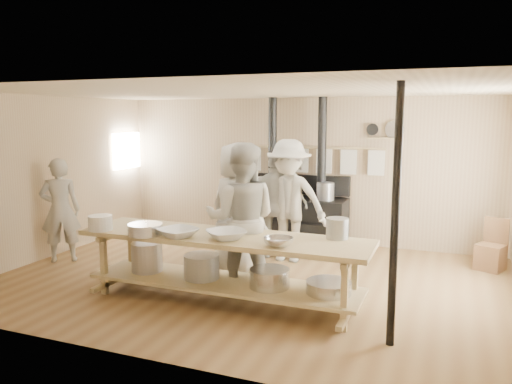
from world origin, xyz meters
TOP-DOWN VIEW (x-y plane):
  - ground at (0.00, 0.00)m, footprint 7.00×7.00m
  - room_shell at (0.00, 0.00)m, footprint 7.00×7.00m
  - left_opening at (-3.45, 2.00)m, footprint 0.00×0.90m
  - stove at (-0.01, 2.12)m, footprint 1.90×0.75m
  - towel_rail at (0.00, 2.40)m, footprint 3.00×0.04m
  - back_wall_shelf at (1.46, 2.43)m, footprint 0.63×0.14m
  - prep_table at (-0.01, -0.90)m, footprint 3.60×0.90m
  - support_post at (2.05, -1.35)m, footprint 0.08×0.08m
  - cook_far_left at (-3.13, -0.22)m, footprint 0.71×0.67m
  - cook_left at (0.08, -0.50)m, footprint 1.11×0.97m
  - cook_center at (-0.30, 0.22)m, footprint 1.05×0.80m
  - cook_right at (-0.06, 1.24)m, footprint 1.07×0.63m
  - cook_by_window at (0.19, 1.11)m, footprint 1.24×0.72m
  - chair at (3.16, 1.75)m, footprint 0.48×0.48m
  - bowl_white_a at (-0.45, -1.20)m, footprint 0.58×0.58m
  - bowl_steel_a at (0.02, -0.57)m, footprint 0.43×0.43m
  - bowl_white_b at (0.13, -1.08)m, footprint 0.63×0.63m
  - bowl_steel_b at (0.80, -1.17)m, footprint 0.42×0.42m
  - roasting_pan at (0.05, -0.57)m, footprint 0.52×0.39m
  - mixing_bowl_large at (-0.88, -1.23)m, footprint 0.48×0.48m
  - bucket_galv at (1.32, -0.57)m, footprint 0.29×0.29m
  - deep_bowl_enamel at (-1.55, -1.23)m, footprint 0.35×0.35m
  - pitcher at (-0.15, -0.57)m, footprint 0.16×0.16m

SIDE VIEW (x-z plane):
  - ground at x=0.00m, z-range 0.00..0.00m
  - chair at x=3.16m, z-range -0.16..0.62m
  - prep_table at x=-0.01m, z-range 0.10..0.95m
  - stove at x=-0.01m, z-range -0.78..1.82m
  - cook_far_left at x=-3.13m, z-range 0.00..1.64m
  - cook_right at x=-0.06m, z-range 0.00..1.71m
  - bowl_steel_a at x=0.02m, z-range 0.85..0.95m
  - bowl_steel_b at x=0.80m, z-range 0.85..0.95m
  - roasting_pan at x=0.05m, z-range 0.85..0.96m
  - bowl_white_a at x=-0.45m, z-range 0.85..0.96m
  - bowl_white_b at x=0.13m, z-range 0.85..0.96m
  - mixing_bowl_large at x=-0.88m, z-range 0.85..0.98m
  - deep_bowl_enamel at x=-1.55m, z-range 0.85..1.04m
  - cook_center at x=-0.30m, z-range 0.00..1.91m
  - pitcher at x=-0.15m, z-range 0.85..1.06m
  - cook_by_window at x=0.19m, z-range 0.00..1.92m
  - bucket_galv at x=1.32m, z-range 0.85..1.09m
  - cook_left at x=0.08m, z-range 0.00..1.95m
  - support_post at x=2.05m, z-range 0.00..2.60m
  - towel_rail at x=0.00m, z-range 1.32..1.79m
  - left_opening at x=-3.45m, z-range 1.15..2.05m
  - room_shell at x=0.00m, z-range -1.88..5.12m
  - back_wall_shelf at x=1.46m, z-range 1.84..2.17m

